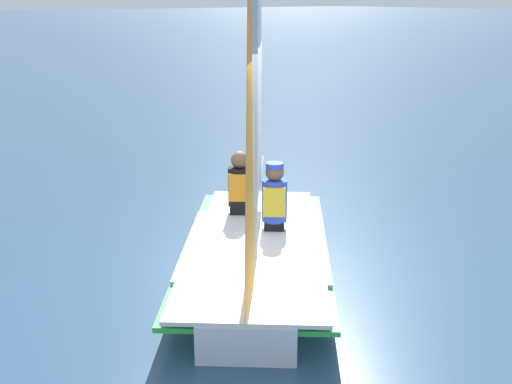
{
  "coord_description": "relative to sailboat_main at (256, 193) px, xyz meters",
  "views": [
    {
      "loc": [
        -5.34,
        4.12,
        3.04
      ],
      "look_at": [
        0.0,
        0.0,
        0.96
      ],
      "focal_mm": 45.0,
      "sensor_mm": 36.0,
      "label": 1
    }
  ],
  "objects": [
    {
      "name": "ground_plane",
      "position": [
        -0.03,
        0.03,
        -0.94
      ],
      "size": [
        260.0,
        260.0,
        0.0
      ],
      "primitive_type": "plane",
      "color": "#2D4C6B"
    },
    {
      "name": "sailboat_main",
      "position": [
        0.0,
        0.0,
        0.0
      ],
      "size": [
        3.94,
        3.68,
        6.04
      ],
      "rotation": [
        0.0,
        0.0,
        2.44
      ],
      "color": "silver",
      "rests_on": "ground_plane"
    },
    {
      "name": "sailor_helm",
      "position": [
        0.22,
        -0.45,
        -0.31
      ],
      "size": [
        0.43,
        0.42,
        1.16
      ],
      "rotation": [
        0.0,
        0.0,
        2.44
      ],
      "color": "black",
      "rests_on": "ground_plane"
    },
    {
      "name": "sailor_crew",
      "position": [
        0.95,
        -0.47,
        -0.32
      ],
      "size": [
        0.43,
        0.42,
        1.16
      ],
      "rotation": [
        0.0,
        0.0,
        2.44
      ],
      "color": "black",
      "rests_on": "ground_plane"
    }
  ]
}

